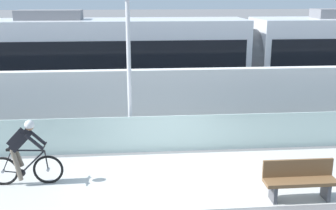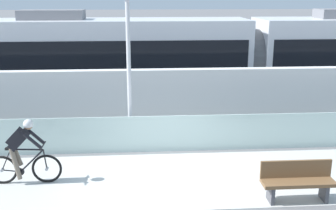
{
  "view_description": "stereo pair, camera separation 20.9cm",
  "coord_description": "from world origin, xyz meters",
  "px_view_note": "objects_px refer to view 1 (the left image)",
  "views": [
    {
      "loc": [
        -0.99,
        -9.44,
        4.48
      ],
      "look_at": [
        0.06,
        2.35,
        1.25
      ],
      "focal_mm": 44.63,
      "sensor_mm": 36.0,
      "label": 1
    },
    {
      "loc": [
        -0.78,
        -9.46,
        4.48
      ],
      "look_at": [
        0.06,
        2.35,
        1.25
      ],
      "focal_mm": 44.63,
      "sensor_mm": 36.0,
      "label": 2
    }
  ],
  "objects_px": {
    "cyclist_on_bike": "(24,153)",
    "lamp_post_antenna": "(128,36)",
    "bench": "(299,179)",
    "tram": "(249,58)"
  },
  "relations": [
    {
      "from": "cyclist_on_bike",
      "to": "lamp_post_antenna",
      "type": "xyz_separation_m",
      "value": [
        2.51,
        2.15,
        2.49
      ]
    },
    {
      "from": "tram",
      "to": "bench",
      "type": "xyz_separation_m",
      "value": [
        -1.06,
        -8.14,
        -1.41
      ]
    },
    {
      "from": "lamp_post_antenna",
      "to": "bench",
      "type": "distance_m",
      "value": 5.78
    },
    {
      "from": "cyclist_on_bike",
      "to": "bench",
      "type": "distance_m",
      "value": 6.35
    },
    {
      "from": "lamp_post_antenna",
      "to": "cyclist_on_bike",
      "type": "bearing_deg",
      "value": -139.36
    },
    {
      "from": "lamp_post_antenna",
      "to": "bench",
      "type": "xyz_separation_m",
      "value": [
        3.71,
        -3.44,
        -2.81
      ]
    },
    {
      "from": "bench",
      "to": "tram",
      "type": "bearing_deg",
      "value": 82.58
    },
    {
      "from": "tram",
      "to": "bench",
      "type": "height_order",
      "value": "tram"
    },
    {
      "from": "tram",
      "to": "bench",
      "type": "bearing_deg",
      "value": -97.42
    },
    {
      "from": "tram",
      "to": "cyclist_on_bike",
      "type": "distance_m",
      "value": 10.05
    }
  ]
}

